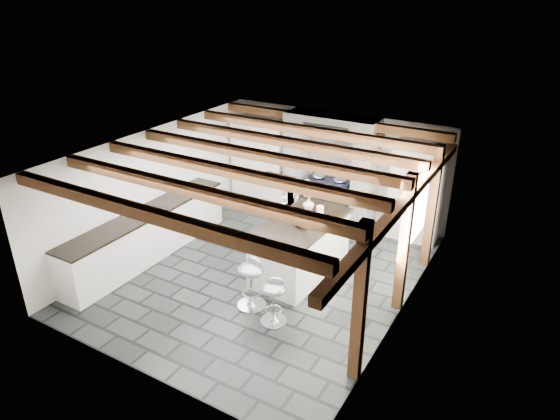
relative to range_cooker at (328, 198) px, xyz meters
The scene contains 6 objects.
ground 2.72m from the range_cooker, 90.00° to the right, with size 6.00×6.00×0.00m, color black.
room_shell 1.52m from the range_cooker, 115.80° to the right, with size 6.00×6.03×6.00m.
range_cooker is the anchor object (origin of this frame).
kitchen_island 2.40m from the range_cooker, 76.47° to the right, with size 1.14×2.07×1.34m.
bar_stool_near 3.94m from the range_cooker, 76.85° to the right, with size 0.50×0.50×0.77m.
bar_stool_far 3.68m from the range_cooker, 83.98° to the right, with size 0.51×0.51×0.87m.
Camera 1 is at (4.16, -6.55, 4.81)m, focal length 32.00 mm.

